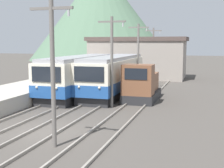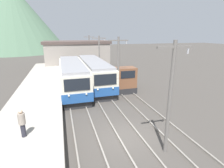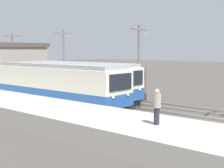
% 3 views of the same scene
% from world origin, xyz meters
% --- Properties ---
extents(ground_plane, '(200.00, 200.00, 0.00)m').
position_xyz_m(ground_plane, '(0.00, 0.00, 0.00)').
color(ground_plane, '#47423D').
extents(platform_left, '(4.50, 54.00, 1.05)m').
position_xyz_m(platform_left, '(-6.25, 0.00, 0.52)').
color(platform_left, '#ADA599').
rests_on(platform_left, ground).
extents(track_left, '(1.54, 60.00, 0.14)m').
position_xyz_m(track_left, '(-2.60, 0.00, 0.07)').
color(track_left, gray).
rests_on(track_left, ground).
extents(track_center, '(1.54, 60.00, 0.14)m').
position_xyz_m(track_center, '(0.20, 0.00, 0.07)').
color(track_center, gray).
rests_on(track_center, ground).
extents(commuter_train_left, '(2.84, 12.51, 3.44)m').
position_xyz_m(commuter_train_left, '(-2.60, 11.36, 1.61)').
color(commuter_train_left, '#28282B').
rests_on(commuter_train_left, ground).
extents(commuter_train_center, '(2.84, 12.27, 3.44)m').
position_xyz_m(commuter_train_center, '(0.20, 12.25, 1.61)').
color(commuter_train_center, '#28282B').
rests_on(commuter_train_center, ground).
extents(shunting_locomotive, '(2.40, 4.96, 3.00)m').
position_xyz_m(shunting_locomotive, '(3.20, 10.04, 1.21)').
color(shunting_locomotive, '#28282B').
rests_on(shunting_locomotive, ground).
extents(catenary_mast_mid, '(2.00, 0.20, 6.42)m').
position_xyz_m(catenary_mast_mid, '(1.71, 6.79, 3.52)').
color(catenary_mast_mid, slate).
rests_on(catenary_mast_mid, ground).
extents(catenary_mast_far, '(2.00, 0.20, 6.42)m').
position_xyz_m(catenary_mast_far, '(1.71, 15.64, 3.52)').
color(catenary_mast_far, slate).
rests_on(catenary_mast_far, ground).
extents(catenary_mast_distant, '(2.00, 0.20, 6.42)m').
position_xyz_m(catenary_mast_distant, '(1.71, 24.49, 3.52)').
color(catenary_mast_distant, slate).
rests_on(catenary_mast_distant, ground).
extents(person_on_platform, '(0.38, 0.38, 1.66)m').
position_xyz_m(person_on_platform, '(-6.15, 0.18, 1.95)').
color(person_on_platform, '#282833').
rests_on(person_on_platform, platform_left).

